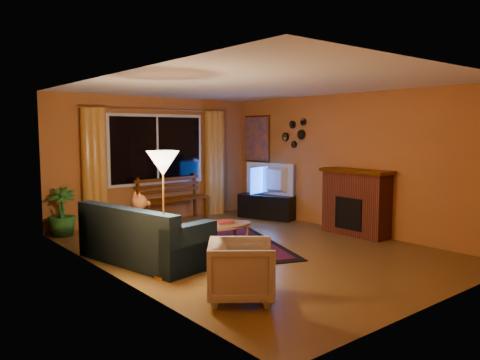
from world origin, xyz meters
TOP-DOWN VIEW (x-y plane):
  - floor at (0.00, 0.00)m, footprint 4.50×6.00m
  - ceiling at (0.00, 0.00)m, footprint 4.50×6.00m
  - wall_back at (0.00, 3.01)m, footprint 4.50×0.02m
  - wall_left at (-2.26, 0.00)m, footprint 0.02×6.00m
  - wall_right at (2.26, 0.00)m, footprint 0.02×6.00m
  - window at (0.00, 2.94)m, footprint 2.00×0.02m
  - curtain_rod at (0.00, 2.90)m, footprint 3.20×0.03m
  - curtain_left at (-1.35, 2.88)m, footprint 0.36×0.36m
  - curtain_right at (1.35, 2.88)m, footprint 0.36×0.36m
  - bench at (0.17, 2.65)m, footprint 1.57×0.57m
  - potted_plant at (-2.00, 2.75)m, footprint 0.61×0.61m
  - sofa at (-1.62, 0.42)m, footprint 1.22×2.10m
  - dog at (-1.57, 0.86)m, footprint 0.38×0.50m
  - armchair at (-1.51, -1.60)m, footprint 0.94×0.95m
  - floor_lamp at (-1.77, -0.40)m, footprint 0.34×0.34m
  - rug at (-0.18, 0.50)m, footprint 2.48×3.07m
  - coffee_table at (-0.34, 0.34)m, footprint 1.16×1.16m
  - tv_console at (1.88, 1.74)m, footprint 0.79×1.25m
  - television at (1.88, 1.74)m, footprint 0.44×1.15m
  - fireplace at (2.05, -0.40)m, footprint 0.40×1.20m
  - mirror_cluster at (2.21, 1.30)m, footprint 0.06×0.60m
  - painting at (2.22, 2.45)m, footprint 0.04×0.76m

SIDE VIEW (x-z plane):
  - floor at x=0.00m, z-range -0.02..0.00m
  - rug at x=-0.18m, z-range 0.00..0.02m
  - coffee_table at x=-0.34m, z-range 0.00..0.37m
  - bench at x=0.17m, z-range 0.00..0.46m
  - tv_console at x=1.88m, z-range 0.00..0.50m
  - armchair at x=-1.51m, z-range 0.00..0.71m
  - sofa at x=-1.62m, z-range 0.00..0.80m
  - potted_plant at x=-2.00m, z-range 0.00..0.85m
  - fireplace at x=2.05m, z-range 0.00..1.10m
  - dog at x=-1.57m, z-range 0.39..0.92m
  - floor_lamp at x=-1.77m, z-range 0.00..1.59m
  - television at x=1.88m, z-range 0.50..1.16m
  - curtain_left at x=-1.35m, z-range 0.00..2.24m
  - curtain_right at x=1.35m, z-range 0.00..2.24m
  - wall_back at x=0.00m, z-range 0.00..2.50m
  - wall_left at x=-2.26m, z-range 0.00..2.50m
  - wall_right at x=2.26m, z-range 0.00..2.50m
  - window at x=0.00m, z-range 0.80..2.10m
  - painting at x=2.22m, z-range 1.17..2.13m
  - mirror_cluster at x=2.21m, z-range 1.52..2.08m
  - curtain_rod at x=0.00m, z-range 2.23..2.27m
  - ceiling at x=0.00m, z-range 2.50..2.52m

